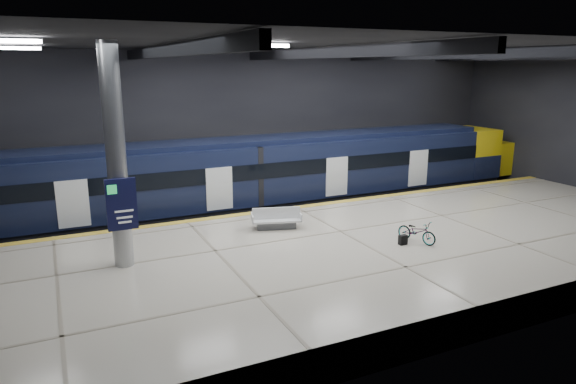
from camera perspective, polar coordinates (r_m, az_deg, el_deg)
ground at (r=21.03m, az=4.35°, el=-6.43°), size 30.00×30.00×0.00m
room_shell at (r=19.79m, az=4.65°, el=9.30°), size 30.10×16.10×8.05m
platform at (r=18.85m, az=8.16°, el=-7.20°), size 30.00×11.00×1.10m
safety_strip at (r=23.00m, az=1.02°, el=-1.70°), size 30.00×0.40×0.01m
rails at (r=25.68m, az=-1.71°, el=-2.42°), size 30.00×1.52×0.16m
train at (r=25.87m, az=1.55°, el=2.22°), size 29.40×2.84×3.79m
bench at (r=19.99m, az=-1.31°, el=-3.25°), size 2.07×1.31×0.85m
bicycle at (r=19.00m, az=14.12°, el=-4.28°), size 1.01×1.61×0.80m
pannier_bag at (r=18.71m, az=12.65°, el=-5.20°), size 0.30×0.18×0.35m
info_column at (r=16.42m, az=-18.51°, el=3.27°), size 0.90×0.78×6.90m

